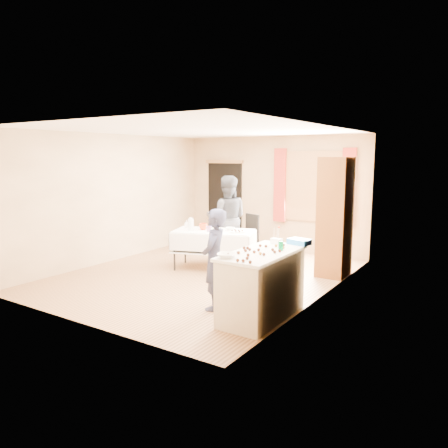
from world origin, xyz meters
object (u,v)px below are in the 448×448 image
Objects in this scene: girl at (214,259)px; party_table at (214,246)px; counter at (262,285)px; chair at (246,247)px; woman at (227,219)px; cabinet at (335,217)px.

party_table is at bearing -161.04° from girl.
chair reaches higher than counter.
chair is 0.55× the size of woman.
woman is at bearing 130.96° from counter.
counter is 1.49× the size of chair.
counter is 0.84× the size of party_table.
party_table is at bearing -159.42° from cabinet.
girl is at bearing -49.01° from chair.
girl is (1.08, -2.76, 0.43)m from chair.
chair is (-1.91, 0.14, -0.78)m from cabinet.
cabinet reaches higher than chair.
woman is at bearing -166.57° from girl.
chair is 0.67× the size of girl.
counter is 1.00× the size of girl.
party_table is 0.96m from chair.
woman is at bearing -122.21° from chair.
girl is at bearing -107.57° from cabinet.
chair is at bearing -174.29° from woman.
counter is 3.25m from chair.
girl is at bearing -74.56° from party_table.
cabinet is at bearing 87.76° from counter.
girl is (-0.83, -2.62, -0.35)m from cabinet.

